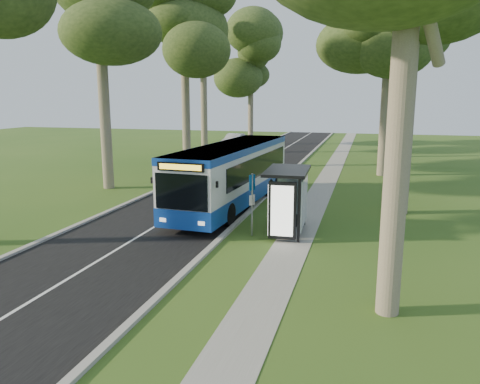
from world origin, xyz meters
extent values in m
plane|color=#32561B|center=(0.00, 0.00, 0.00)|extent=(120.00, 120.00, 0.00)
cube|color=black|center=(-3.50, 10.00, 0.01)|extent=(7.00, 100.00, 0.02)
cube|color=#9E9B93|center=(0.00, 10.00, 0.06)|extent=(0.25, 100.00, 0.12)
cube|color=#9E9B93|center=(-7.00, 10.00, 0.06)|extent=(0.25, 100.00, 0.12)
cube|color=white|center=(-3.50, 10.00, 0.02)|extent=(0.12, 100.00, 0.00)
cube|color=gray|center=(3.00, 10.00, 0.01)|extent=(1.50, 100.00, 0.02)
cube|color=silver|center=(-1.22, 5.22, 1.87)|extent=(3.40, 12.75, 3.00)
cube|color=#113B9C|center=(-1.22, 5.22, 0.79)|extent=(3.43, 12.79, 0.84)
cube|color=#113B9C|center=(-1.22, 5.22, 3.20)|extent=(3.43, 12.79, 0.34)
cube|color=black|center=(-1.22, -1.10, 2.00)|extent=(2.36, 0.20, 1.52)
cube|color=yellow|center=(-1.22, -1.14, 3.05)|extent=(1.89, 0.14, 0.23)
cube|color=black|center=(-1.22, -1.03, 0.53)|extent=(2.53, 0.28, 0.32)
cylinder|color=black|center=(-2.41, 1.33, 0.55)|extent=(0.36, 1.11, 1.09)
cylinder|color=black|center=(-0.03, 1.33, 0.55)|extent=(0.36, 1.11, 1.09)
cylinder|color=black|center=(-2.41, 8.90, 0.55)|extent=(0.36, 1.11, 1.09)
cylinder|color=black|center=(-0.03, 8.90, 0.55)|extent=(0.36, 1.11, 1.09)
cylinder|color=gray|center=(1.12, 0.12, 1.35)|extent=(0.09, 0.09, 2.70)
cube|color=#0D4D96|center=(1.12, 0.12, 2.33)|extent=(0.19, 0.36, 0.67)
cylinder|color=yellow|center=(1.08, 0.12, 2.49)|extent=(0.11, 0.22, 0.24)
cube|color=white|center=(1.12, 0.12, 1.57)|extent=(0.17, 0.32, 0.43)
cube|color=black|center=(3.13, -0.38, 1.34)|extent=(0.11, 0.11, 2.68)
cube|color=black|center=(3.13, 2.37, 1.34)|extent=(0.11, 0.11, 2.68)
cube|color=black|center=(2.46, 0.99, 2.75)|extent=(1.92, 3.35, 0.13)
cube|color=silver|center=(3.21, 0.99, 1.45)|extent=(0.17, 2.73, 2.15)
cube|color=black|center=(2.46, -0.51, 1.34)|extent=(1.13, 0.23, 2.36)
cube|color=white|center=(2.46, -0.59, 1.34)|extent=(0.91, 0.06, 2.09)
cube|color=black|center=(2.78, 1.32, 0.48)|extent=(0.50, 1.95, 0.06)
cylinder|color=black|center=(1.42, 5.59, 0.48)|extent=(0.53, 0.53, 0.95)
cylinder|color=black|center=(1.42, 5.59, 0.97)|extent=(0.57, 0.57, 0.05)
imported|color=white|center=(-7.97, 21.88, 0.74)|extent=(3.29, 4.66, 1.47)
imported|color=#B3B6BC|center=(-9.42, 33.87, 0.81)|extent=(1.94, 5.01, 1.63)
cylinder|color=#7A6B56|center=(-10.50, 8.00, 5.69)|extent=(0.68, 0.68, 11.37)
cylinder|color=#7A6B56|center=(-9.00, 18.00, 5.53)|extent=(0.68, 0.68, 11.06)
ellipsoid|color=#2A4119|center=(-9.00, 18.00, 11.38)|extent=(5.20, 5.20, 7.58)
cylinder|color=#7A6B56|center=(-11.00, 28.00, 5.64)|extent=(0.68, 0.68, 11.29)
ellipsoid|color=#2A4119|center=(-11.00, 28.00, 11.61)|extent=(5.20, 5.20, 7.74)
cylinder|color=#7A6B56|center=(-8.50, 38.00, 5.14)|extent=(0.65, 0.65, 10.28)
ellipsoid|color=#2A4119|center=(-8.50, 38.00, 10.57)|extent=(5.20, 5.20, 7.05)
cylinder|color=#7A6B56|center=(6.50, -6.00, 4.76)|extent=(0.63, 0.63, 9.53)
cylinder|color=#7A6B56|center=(7.50, 6.00, 6.45)|extent=(0.73, 0.73, 12.91)
cylinder|color=#7A6B56|center=(6.80, 18.00, 5.73)|extent=(0.69, 0.69, 11.45)
ellipsoid|color=#2A4119|center=(6.80, 18.00, 11.78)|extent=(5.20, 5.20, 7.85)
cylinder|color=#7A6B56|center=(8.00, 30.00, 5.56)|extent=(0.68, 0.68, 11.12)
ellipsoid|color=#2A4119|center=(8.00, 30.00, 11.44)|extent=(5.20, 5.20, 7.63)
camera|label=1|loc=(5.77, -18.69, 5.87)|focal=35.00mm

